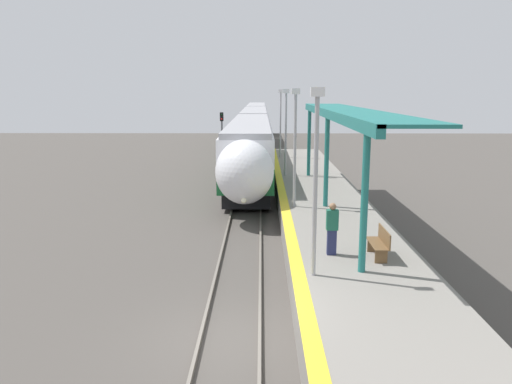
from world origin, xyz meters
TOP-DOWN VIEW (x-y plane):
  - ground_plane at (0.00, 0.00)m, footprint 120.00×120.00m
  - rail_left at (-0.72, 0.00)m, footprint 0.08×90.00m
  - rail_right at (0.72, 0.00)m, footprint 0.08×90.00m
  - train at (0.00, 41.60)m, footprint 2.76×64.41m
  - platform_right at (3.64, 0.00)m, footprint 4.11×64.00m
  - platform_bench at (4.36, 3.37)m, footprint 0.44×1.42m
  - person_waiting at (2.93, 3.63)m, footprint 0.36×0.22m
  - railway_signal at (-2.45, 29.24)m, footprint 0.28×0.28m
  - lamppost_near at (2.19, 1.86)m, footprint 0.36×0.20m
  - lamppost_mid at (2.19, 10.15)m, footprint 0.36×0.20m
  - lamppost_far at (2.19, 18.44)m, footprint 0.36×0.20m
  - lamppost_farthest at (2.19, 26.74)m, footprint 0.36×0.20m
  - station_canopy at (4.14, 10.22)m, footprint 2.02×19.17m

SIDE VIEW (x-z plane):
  - ground_plane at x=0.00m, z-range 0.00..0.00m
  - rail_left at x=-0.72m, z-range 0.00..0.15m
  - rail_right at x=0.72m, z-range 0.00..0.15m
  - platform_right at x=3.64m, z-range 0.00..0.98m
  - platform_bench at x=4.36m, z-range 0.99..1.88m
  - person_waiting at x=2.93m, z-range 1.00..2.63m
  - train at x=0.00m, z-range 0.29..4.29m
  - railway_signal at x=-2.45m, z-range 0.48..4.72m
  - lamppost_near at x=2.19m, z-range 1.36..6.42m
  - lamppost_mid at x=2.19m, z-range 1.36..6.42m
  - lamppost_far at x=2.19m, z-range 1.36..6.42m
  - lamppost_farthest at x=2.19m, z-range 1.36..6.42m
  - station_canopy at x=4.14m, z-range 2.81..7.02m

